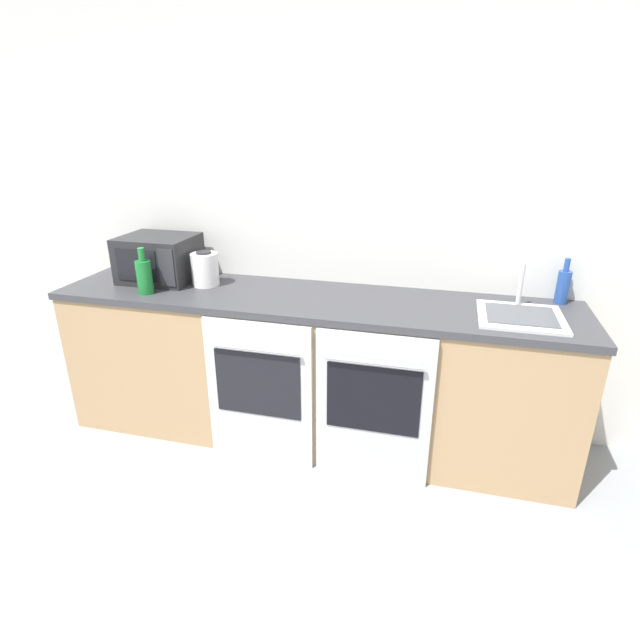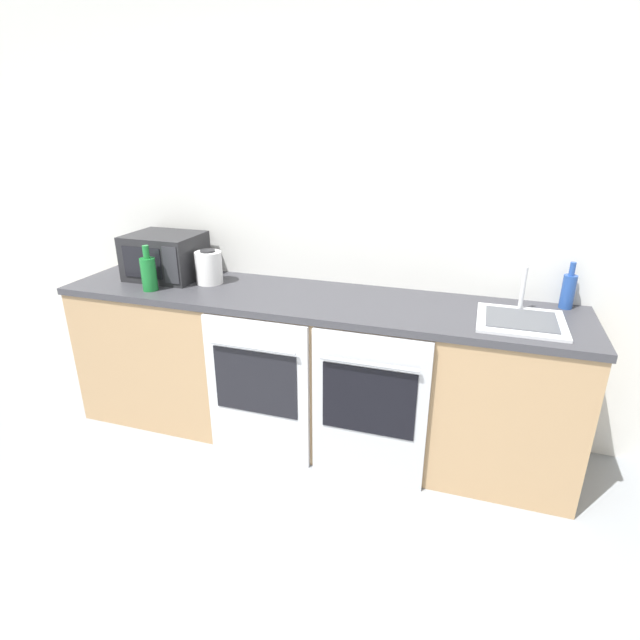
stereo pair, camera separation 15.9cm
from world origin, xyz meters
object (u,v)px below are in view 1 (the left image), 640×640
object	(u,v)px
oven_right	(373,408)
kettle	(205,269)
sink	(521,315)
microwave	(159,258)
bottle_blue	(563,286)
oven_left	(259,393)
bottle_green	(144,276)

from	to	relation	value
oven_right	kettle	bearing A→B (deg)	160.83
sink	kettle	bearing A→B (deg)	176.89
microwave	sink	size ratio (longest dim) A/B	1.05
microwave	bottle_blue	xyz separation A→B (m)	(2.38, 0.17, -0.04)
kettle	oven_left	bearing A→B (deg)	-39.32
sink	bottle_blue	bearing A→B (deg)	50.91
oven_left	sink	world-z (taller)	sink
oven_right	bottle_blue	distance (m)	1.25
oven_left	microwave	size ratio (longest dim) A/B	1.97
bottle_green	kettle	distance (m)	0.36
bottle_blue	kettle	world-z (taller)	bottle_blue
sink	oven_left	bearing A→B (deg)	-167.83
microwave	kettle	size ratio (longest dim) A/B	2.11
oven_right	bottle_green	world-z (taller)	bottle_green
microwave	bottle_blue	world-z (taller)	microwave
microwave	kettle	world-z (taller)	microwave
oven_left	kettle	xyz separation A→B (m)	(-0.47, 0.39, 0.58)
microwave	sink	world-z (taller)	microwave
oven_right	bottle_blue	size ratio (longest dim) A/B	3.43
oven_right	bottle_green	distance (m)	1.51
kettle	sink	xyz separation A→B (m)	(1.82, -0.10, -0.09)
kettle	sink	size ratio (longest dim) A/B	0.50
kettle	bottle_blue	bearing A→B (deg)	5.41
kettle	bottle_green	bearing A→B (deg)	-138.64
bottle_blue	oven_right	bearing A→B (deg)	-148.14
oven_right	oven_left	bearing A→B (deg)	180.00
oven_left	kettle	bearing A→B (deg)	140.68
oven_right	kettle	xyz separation A→B (m)	(-1.12, 0.39, 0.58)
oven_right	microwave	distance (m)	1.63
oven_left	microwave	bearing A→B (deg)	152.47
bottle_green	bottle_blue	size ratio (longest dim) A/B	1.06
microwave	sink	distance (m)	2.15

